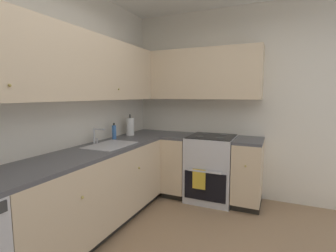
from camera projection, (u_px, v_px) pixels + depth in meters
The scene contains 13 objects.
wall_back at pixel (28, 109), 2.28m from camera, with size 4.26×0.05×2.66m, color silver.
wall_right at pixel (250, 104), 3.51m from camera, with size 0.05×3.48×2.66m, color silver.
lower_cabinets_back at pixel (91, 193), 2.65m from camera, with size 2.10×0.62×0.85m.
countertop_back at pixel (90, 152), 2.60m from camera, with size 3.31×0.60×0.04m, color #4C4C51.
lower_cabinets_right at pixel (213, 169), 3.49m from camera, with size 0.62×1.31×0.85m.
countertop_right at pixel (214, 138), 3.44m from camera, with size 0.60×1.31×0.03m.
oven_range at pixel (211, 167), 3.52m from camera, with size 0.68×0.62×1.04m.
upper_cabinets_back at pixel (63, 65), 2.40m from camera, with size 2.99×0.34×0.69m.
upper_cabinets_right at pixel (194, 75), 3.59m from camera, with size 0.32×1.86×0.69m.
sink at pixel (111, 149), 2.87m from camera, with size 0.57×0.40×0.10m.
faucet at pixel (96, 134), 2.94m from camera, with size 0.07×0.16×0.19m.
soap_bottle at pixel (114, 132), 3.27m from camera, with size 0.05×0.05×0.21m.
paper_towel_roll at pixel (130, 127), 3.58m from camera, with size 0.11×0.11×0.31m.
Camera 1 is at (-1.57, -0.38, 1.46)m, focal length 26.90 mm.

